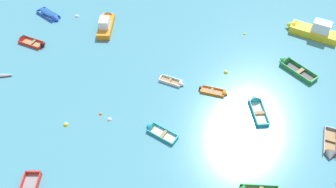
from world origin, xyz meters
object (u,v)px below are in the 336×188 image
(motor_launch_yellow_far_back, at_px, (311,30))
(mooring_buoy_between_boats_right, at_px, (101,114))
(rowboat_grey_outer_left, at_px, (330,150))
(rowboat_orange_far_right, at_px, (220,93))
(mooring_buoy_outer_edge, at_px, (77,17))
(mooring_buoy_central, at_px, (244,34))
(motor_launch_orange_midfield_left, at_px, (106,23))
(rowboat_red_center, at_px, (26,41))
(mooring_buoy_far_field, at_px, (110,119))
(rowboat_turquoise_back_row_left, at_px, (154,129))
(mooring_buoy_near_foreground, at_px, (226,72))
(rowboat_green_distant_center, at_px, (290,65))
(rowboat_white_outer_right, at_px, (177,83))
(mooring_buoy_midfield, at_px, (66,125))
(rowboat_blue_back_row_right, at_px, (51,15))
(rowboat_turquoise_back_row_center, at_px, (256,104))

(motor_launch_yellow_far_back, relative_size, mooring_buoy_between_boats_right, 21.27)
(rowboat_grey_outer_left, bearing_deg, mooring_buoy_between_boats_right, 174.86)
(rowboat_grey_outer_left, distance_m, rowboat_orange_far_right, 10.98)
(mooring_buoy_outer_edge, bearing_deg, mooring_buoy_central, -3.86)
(motor_launch_orange_midfield_left, height_order, rowboat_red_center, motor_launch_orange_midfield_left)
(rowboat_red_center, xyz_separation_m, mooring_buoy_far_field, (12.50, -10.33, -0.16))
(motor_launch_orange_midfield_left, bearing_deg, mooring_buoy_outer_edge, 157.73)
(mooring_buoy_central, xyz_separation_m, mooring_buoy_outer_edge, (-21.31, 1.44, 0.00))
(rowboat_orange_far_right, xyz_separation_m, mooring_buoy_central, (3.00, 10.15, -0.12))
(rowboat_turquoise_back_row_left, height_order, mooring_buoy_central, rowboat_turquoise_back_row_left)
(rowboat_grey_outer_left, xyz_separation_m, mooring_buoy_near_foreground, (-8.71, 8.89, -0.16))
(mooring_buoy_far_field, bearing_deg, rowboat_red_center, 140.44)
(rowboat_grey_outer_left, bearing_deg, motor_launch_yellow_far_back, 85.03)
(rowboat_grey_outer_left, relative_size, mooring_buoy_near_foreground, 7.61)
(rowboat_turquoise_back_row_left, xyz_separation_m, mooring_buoy_central, (8.90, 15.35, -0.14))
(rowboat_green_distant_center, relative_size, rowboat_red_center, 1.10)
(motor_launch_yellow_far_back, relative_size, rowboat_green_distant_center, 1.54)
(rowboat_turquoise_back_row_left, bearing_deg, motor_launch_orange_midfield_left, 118.18)
(mooring_buoy_central, height_order, mooring_buoy_between_boats_right, mooring_buoy_central)
(mooring_buoy_outer_edge, bearing_deg, rowboat_grey_outer_left, -32.06)
(mooring_buoy_far_field, bearing_deg, mooring_buoy_central, 47.73)
(rowboat_green_distant_center, bearing_deg, motor_launch_orange_midfield_left, 167.01)
(rowboat_orange_far_right, xyz_separation_m, mooring_buoy_far_field, (-10.24, -4.42, -0.12))
(motor_launch_orange_midfield_left, distance_m, mooring_buoy_far_field, 14.70)
(rowboat_white_outer_right, xyz_separation_m, mooring_buoy_midfield, (-9.70, -6.34, -0.14))
(mooring_buoy_between_boats_right, bearing_deg, mooring_buoy_far_field, -28.69)
(rowboat_blue_back_row_right, distance_m, rowboat_green_distant_center, 29.70)
(motor_launch_yellow_far_back, height_order, mooring_buoy_far_field, motor_launch_yellow_far_back)
(rowboat_turquoise_back_row_center, distance_m, mooring_buoy_midfield, 18.07)
(motor_launch_yellow_far_back, bearing_deg, rowboat_orange_far_right, -134.48)
(rowboat_turquoise_back_row_center, distance_m, mooring_buoy_between_boats_right, 14.95)
(rowboat_orange_far_right, relative_size, mooring_buoy_central, 9.66)
(motor_launch_yellow_far_back, bearing_deg, motor_launch_orange_midfield_left, -177.19)
(mooring_buoy_near_foreground, bearing_deg, mooring_buoy_far_field, -145.17)
(rowboat_green_distant_center, height_order, rowboat_red_center, rowboat_green_distant_center)
(rowboat_orange_far_right, bearing_deg, rowboat_turquoise_back_row_left, -138.60)
(rowboat_grey_outer_left, height_order, mooring_buoy_far_field, rowboat_grey_outer_left)
(rowboat_grey_outer_left, distance_m, rowboat_green_distant_center, 10.74)
(mooring_buoy_between_boats_right, relative_size, mooring_buoy_outer_edge, 0.63)
(rowboat_red_center, distance_m, mooring_buoy_central, 26.10)
(motor_launch_yellow_far_back, relative_size, rowboat_orange_far_right, 2.10)
(rowboat_grey_outer_left, distance_m, mooring_buoy_near_foreground, 12.45)
(motor_launch_orange_midfield_left, distance_m, rowboat_turquoise_back_row_center, 20.60)
(rowboat_white_outer_right, relative_size, rowboat_orange_far_right, 0.95)
(rowboat_white_outer_right, distance_m, rowboat_blue_back_row_right, 19.91)
(rowboat_orange_far_right, bearing_deg, mooring_buoy_central, 73.52)
(rowboat_red_center, xyz_separation_m, mooring_buoy_between_boats_right, (11.51, -9.78, -0.16))
(rowboat_turquoise_back_row_left, relative_size, mooring_buoy_central, 10.57)
(rowboat_grey_outer_left, distance_m, mooring_buoy_outer_edge, 32.64)
(rowboat_blue_back_row_right, xyz_separation_m, rowboat_red_center, (-1.24, -5.16, -0.14))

